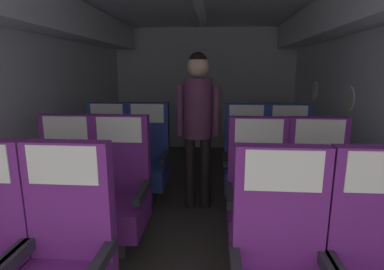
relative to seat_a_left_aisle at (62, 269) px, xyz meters
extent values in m
cube|color=#3D3833|center=(0.54, 1.43, -0.46)|extent=(3.46, 6.01, 0.02)
cube|color=silver|center=(-1.09, 1.43, 0.64)|extent=(0.08, 5.61, 2.18)
cube|color=silver|center=(2.17, 1.43, 0.64)|extent=(0.08, 5.61, 2.18)
cube|color=silver|center=(0.54, 4.25, 0.64)|extent=(3.34, 0.06, 2.18)
cube|color=silver|center=(-0.87, 1.43, 1.51)|extent=(0.36, 5.39, 0.36)
cube|color=silver|center=(1.95, 1.43, 1.51)|extent=(0.36, 5.39, 0.36)
cylinder|color=white|center=(2.12, 1.99, 0.68)|extent=(0.01, 0.26, 0.26)
cylinder|color=white|center=(2.12, 3.11, 0.68)|extent=(0.01, 0.26, 0.26)
cube|color=#28282D|center=(-0.24, -0.07, 0.07)|extent=(0.05, 0.42, 0.06)
cube|color=#6B237A|center=(0.00, 0.14, 0.30)|extent=(0.45, 0.09, 0.64)
cube|color=#28282D|center=(0.21, -0.06, 0.07)|extent=(0.05, 0.42, 0.06)
cube|color=#28282D|center=(-0.21, -0.06, 0.07)|extent=(0.05, 0.42, 0.06)
cube|color=silver|center=(0.00, 0.09, 0.51)|extent=(0.36, 0.01, 0.20)
cube|color=#6B237A|center=(1.53, 0.15, 0.30)|extent=(0.45, 0.09, 0.64)
cube|color=#6B237A|center=(1.07, 0.14, 0.30)|extent=(0.45, 0.09, 0.64)
cube|color=silver|center=(1.07, 0.09, 0.51)|extent=(0.36, 0.01, 0.20)
cube|color=#38383D|center=(-0.44, 0.84, -0.34)|extent=(0.16, 0.18, 0.22)
cube|color=#6B237A|center=(-0.44, 0.84, -0.12)|extent=(0.45, 0.50, 0.22)
cube|color=#6B237A|center=(-0.44, 1.05, 0.30)|extent=(0.45, 0.09, 0.64)
cube|color=#28282D|center=(-0.23, 0.84, 0.07)|extent=(0.05, 0.42, 0.06)
cube|color=#28282D|center=(-0.66, 0.84, 0.07)|extent=(0.05, 0.42, 0.06)
cube|color=silver|center=(-0.44, 1.00, 0.51)|extent=(0.36, 0.01, 0.20)
cube|color=#38383D|center=(0.00, 0.84, -0.34)|extent=(0.16, 0.18, 0.22)
cube|color=#6B237A|center=(0.00, 0.84, -0.12)|extent=(0.45, 0.50, 0.22)
cube|color=#6B237A|center=(0.00, 1.04, 0.30)|extent=(0.45, 0.09, 0.64)
cube|color=#28282D|center=(0.21, 0.84, 0.07)|extent=(0.05, 0.42, 0.06)
cube|color=#28282D|center=(-0.22, 0.84, 0.07)|extent=(0.05, 0.42, 0.06)
cube|color=silver|center=(0.00, 0.99, 0.51)|extent=(0.36, 0.01, 0.20)
cube|color=#38383D|center=(1.53, 0.85, -0.34)|extent=(0.16, 0.18, 0.22)
cube|color=#6B237A|center=(1.53, 0.85, -0.12)|extent=(0.45, 0.50, 0.22)
cube|color=#6B237A|center=(1.53, 1.05, 0.30)|extent=(0.45, 0.09, 0.64)
cube|color=#28282D|center=(1.74, 0.85, 0.07)|extent=(0.05, 0.42, 0.06)
cube|color=#28282D|center=(1.31, 0.85, 0.07)|extent=(0.05, 0.42, 0.06)
cube|color=silver|center=(1.53, 1.00, 0.51)|extent=(0.36, 0.01, 0.20)
cube|color=#38383D|center=(1.08, 0.83, -0.34)|extent=(0.16, 0.18, 0.22)
cube|color=#6B237A|center=(1.08, 0.83, -0.12)|extent=(0.45, 0.50, 0.22)
cube|color=#6B237A|center=(1.08, 1.04, 0.30)|extent=(0.45, 0.09, 0.64)
cube|color=#28282D|center=(1.29, 0.83, 0.07)|extent=(0.05, 0.42, 0.06)
cube|color=#28282D|center=(0.86, 0.83, 0.07)|extent=(0.05, 0.42, 0.06)
cube|color=silver|center=(1.08, 0.99, 0.51)|extent=(0.36, 0.01, 0.20)
cube|color=#38383D|center=(-0.44, 1.75, -0.34)|extent=(0.16, 0.18, 0.22)
cube|color=navy|center=(-0.44, 1.75, -0.12)|extent=(0.45, 0.50, 0.22)
cube|color=navy|center=(-0.44, 1.96, 0.30)|extent=(0.45, 0.09, 0.64)
cube|color=#28282D|center=(-0.22, 1.75, 0.07)|extent=(0.05, 0.42, 0.06)
cube|color=#28282D|center=(-0.65, 1.75, 0.07)|extent=(0.05, 0.42, 0.06)
cube|color=silver|center=(-0.44, 1.91, 0.51)|extent=(0.36, 0.01, 0.20)
cube|color=#38383D|center=(0.01, 1.76, -0.34)|extent=(0.16, 0.18, 0.22)
cube|color=navy|center=(0.01, 1.76, -0.12)|extent=(0.45, 0.50, 0.22)
cube|color=navy|center=(0.01, 1.97, 0.30)|extent=(0.45, 0.09, 0.64)
cube|color=#28282D|center=(0.22, 1.76, 0.07)|extent=(0.05, 0.42, 0.06)
cube|color=#28282D|center=(-0.21, 1.76, 0.07)|extent=(0.05, 0.42, 0.06)
cube|color=silver|center=(0.01, 1.92, 0.51)|extent=(0.36, 0.01, 0.20)
cube|color=#38383D|center=(1.52, 1.75, -0.34)|extent=(0.16, 0.18, 0.22)
cube|color=navy|center=(1.52, 1.75, -0.12)|extent=(0.45, 0.50, 0.22)
cube|color=navy|center=(1.52, 1.96, 0.30)|extent=(0.45, 0.09, 0.64)
cube|color=#28282D|center=(1.73, 1.75, 0.07)|extent=(0.05, 0.42, 0.06)
cube|color=#28282D|center=(1.30, 1.75, 0.07)|extent=(0.05, 0.42, 0.06)
cube|color=silver|center=(1.52, 1.91, 0.51)|extent=(0.36, 0.01, 0.20)
cube|color=#38383D|center=(1.07, 1.75, -0.34)|extent=(0.16, 0.18, 0.22)
cube|color=navy|center=(1.07, 1.75, -0.12)|extent=(0.45, 0.50, 0.22)
cube|color=navy|center=(1.07, 1.96, 0.30)|extent=(0.45, 0.09, 0.64)
cube|color=#28282D|center=(1.28, 1.75, 0.07)|extent=(0.05, 0.42, 0.06)
cube|color=#28282D|center=(0.85, 1.75, 0.07)|extent=(0.05, 0.42, 0.06)
cube|color=silver|center=(1.07, 1.91, 0.51)|extent=(0.36, 0.01, 0.20)
cylinder|color=black|center=(0.49, 1.72, -0.08)|extent=(0.11, 0.11, 0.75)
cylinder|color=black|center=(0.65, 1.72, -0.08)|extent=(0.11, 0.11, 0.75)
cylinder|color=#5B2D4C|center=(0.57, 1.72, 0.60)|extent=(0.28, 0.28, 0.59)
cylinder|color=#5B2D4C|center=(0.39, 1.72, 0.57)|extent=(0.07, 0.07, 0.50)
cylinder|color=#5B2D4C|center=(0.75, 1.72, 0.57)|extent=(0.07, 0.07, 0.50)
sphere|color=tan|center=(0.57, 1.72, 1.01)|extent=(0.21, 0.21, 0.21)
sphere|color=black|center=(0.57, 1.72, 1.05)|extent=(0.18, 0.18, 0.18)
camera|label=1|loc=(0.75, -1.27, 0.97)|focal=28.27mm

